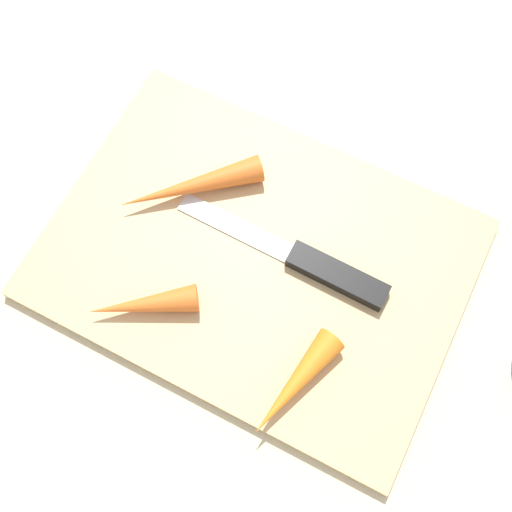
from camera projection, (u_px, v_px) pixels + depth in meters
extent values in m
plane|color=#C6B793|center=(256.00, 261.00, 0.58)|extent=(1.40, 1.40, 0.00)
cube|color=tan|center=(256.00, 258.00, 0.57)|extent=(0.36, 0.26, 0.01)
cube|color=#B7B7BC|center=(235.00, 227.00, 0.57)|extent=(0.11, 0.02, 0.00)
cube|color=black|center=(337.00, 276.00, 0.55)|extent=(0.09, 0.02, 0.01)
cone|color=orange|center=(191.00, 186.00, 0.57)|extent=(0.11, 0.11, 0.02)
cone|color=orange|center=(295.00, 385.00, 0.51)|extent=(0.05, 0.10, 0.02)
cone|color=orange|center=(143.00, 305.00, 0.54)|extent=(0.09, 0.07, 0.02)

